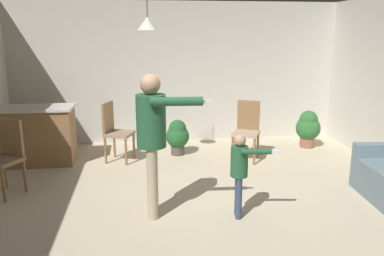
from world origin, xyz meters
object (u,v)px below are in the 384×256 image
(potted_plant_corner, at_px, (178,136))
(dining_chair_near_wall, at_px, (247,128))
(dining_chair_by_counter, at_px, (115,129))
(dining_chair_centre_back, at_px, (6,154))
(kitchen_counter, at_px, (36,135))
(person_child, at_px, (240,167))
(potted_plant_by_wall, at_px, (308,127))
(person_adult, at_px, (153,130))

(potted_plant_corner, bearing_deg, dining_chair_near_wall, -21.15)
(dining_chair_by_counter, xyz_separation_m, dining_chair_centre_back, (-1.36, -1.22, 0.00))
(dining_chair_near_wall, xyz_separation_m, potted_plant_corner, (-1.13, 0.44, -0.20))
(kitchen_counter, bearing_deg, person_child, -40.28)
(potted_plant_by_wall, bearing_deg, dining_chair_centre_back, -162.01)
(dining_chair_by_counter, relative_size, dining_chair_centre_back, 1.00)
(potted_plant_corner, bearing_deg, dining_chair_by_counter, -168.21)
(person_adult, bearing_deg, dining_chair_centre_back, -112.61)
(person_adult, xyz_separation_m, person_child, (0.98, -0.17, -0.42))
(dining_chair_centre_back, relative_size, potted_plant_by_wall, 1.43)
(dining_chair_by_counter, relative_size, potted_plant_by_wall, 1.43)
(dining_chair_near_wall, bearing_deg, kitchen_counter, 21.57)
(kitchen_counter, distance_m, person_adult, 2.93)
(kitchen_counter, xyz_separation_m, dining_chair_centre_back, (-0.07, -1.27, 0.07))
(person_adult, relative_size, dining_chair_centre_back, 1.68)
(person_adult, xyz_separation_m, dining_chair_by_counter, (-0.55, 2.17, -0.50))
(person_adult, height_order, potted_plant_by_wall, person_adult)
(potted_plant_corner, distance_m, potted_plant_by_wall, 2.49)
(person_adult, relative_size, dining_chair_near_wall, 1.68)
(dining_chair_centre_back, bearing_deg, person_adult, -176.25)
(dining_chair_near_wall, bearing_deg, person_adult, 75.77)
(person_child, distance_m, dining_chair_centre_back, 3.10)
(dining_chair_near_wall, relative_size, potted_plant_by_wall, 1.43)
(person_child, relative_size, dining_chair_centre_back, 1.00)
(dining_chair_centre_back, bearing_deg, person_child, -171.07)
(person_adult, distance_m, dining_chair_centre_back, 2.19)
(dining_chair_near_wall, distance_m, dining_chair_centre_back, 3.70)
(kitchen_counter, height_order, dining_chair_centre_back, dining_chair_centre_back)
(kitchen_counter, xyz_separation_m, person_child, (2.82, -2.39, 0.14))
(kitchen_counter, height_order, dining_chair_by_counter, dining_chair_by_counter)
(kitchen_counter, relative_size, potted_plant_corner, 2.00)
(person_adult, relative_size, person_child, 1.68)
(kitchen_counter, bearing_deg, dining_chair_centre_back, -93.31)
(kitchen_counter, bearing_deg, potted_plant_by_wall, 3.78)
(dining_chair_centre_back, bearing_deg, potted_plant_corner, -119.16)
(person_child, bearing_deg, kitchen_counter, -122.63)
(person_adult, height_order, dining_chair_by_counter, person_adult)
(dining_chair_near_wall, bearing_deg, person_child, 98.55)
(potted_plant_by_wall, bearing_deg, person_child, -126.63)
(person_child, distance_m, dining_chair_by_counter, 2.80)
(potted_plant_corner, bearing_deg, dining_chair_centre_back, -149.18)
(person_adult, xyz_separation_m, dining_chair_centre_back, (-1.91, 0.94, -0.50))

